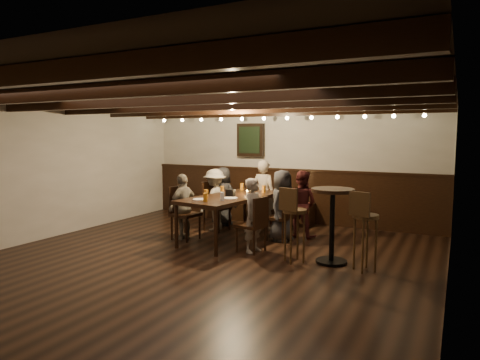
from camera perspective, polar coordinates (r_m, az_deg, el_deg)
The scene contains 27 objects.
room at distance 8.20m, azimuth 1.04°, elevation 0.54°, with size 7.00×7.00×7.00m.
dining_table at distance 7.55m, azimuth -1.05°, elevation -2.60°, with size 1.23×2.22×0.79m.
chair_left_near at distance 8.40m, azimuth -3.20°, elevation -4.73°, with size 0.49×0.49×0.95m.
chair_left_far at distance 7.73m, azimuth -7.36°, elevation -5.73°, with size 0.49×0.49×0.95m.
chair_right_near at distance 7.62m, azimuth 5.37°, elevation -6.09°, with size 0.44×0.44×0.86m.
chair_right_far at distance 6.87m, azimuth 1.61°, elevation -7.33°, with size 0.46×0.46×0.89m.
person_bench_left at distance 8.81m, azimuth -2.32°, elevation -2.17°, with size 0.59×0.38×1.20m, color #242427.
person_bench_centre at distance 8.41m, azimuth 3.18°, elevation -1.99°, with size 0.50×0.33×1.37m, color gray.
person_bench_right at distance 7.86m, azimuth 8.18°, elevation -3.17°, with size 0.59×0.46×1.22m, color #4D1B1A.
person_left_near at distance 8.37m, azimuth -3.38°, elevation -2.62°, with size 0.78×0.45×1.20m, color gray.
person_left_far at distance 7.70m, azimuth -7.56°, elevation -3.52°, with size 0.69×0.29×1.17m, color gray.
person_right_near at distance 7.53m, azimuth 5.60°, elevation -3.40°, with size 0.61×0.40×1.25m, color #2B2B2E.
person_right_far at distance 6.78m, azimuth 1.84°, elevation -4.74°, with size 0.43×0.28×1.18m, color gray.
pint_a at distance 8.25m, azimuth 0.25°, elevation -0.91°, with size 0.07×0.07×0.14m, color #BF7219.
pint_b at distance 7.92m, azimuth 3.19°, elevation -1.21°, with size 0.07×0.07×0.14m, color #BF7219.
pint_c at distance 7.79m, azimuth -2.40°, elevation -1.33°, with size 0.07×0.07×0.14m, color #BF7219.
pint_d at distance 7.52m, azimuth 1.70°, elevation -1.59°, with size 0.07×0.07×0.14m, color silver.
pint_e at distance 7.31m, azimuth -4.53°, elevation -1.83°, with size 0.07×0.07×0.14m, color #BF7219.
pint_f at distance 6.97m, azimuth -2.39°, elevation -2.19°, with size 0.07×0.07×0.14m, color silver.
pint_g at distance 6.87m, azimuth -4.65°, elevation -2.33°, with size 0.07×0.07×0.14m, color #BF7219.
plate_near at distance 7.08m, azimuth -5.38°, elevation -2.59°, with size 0.24×0.24×0.01m, color white.
plate_far at distance 7.19m, azimuth -1.30°, elevation -2.44°, with size 0.24×0.24×0.01m, color white.
condiment_caddy at distance 7.49m, azimuth -1.28°, elevation -1.70°, with size 0.15×0.10×0.12m, color black.
candle at distance 7.71m, azimuth 0.99°, elevation -1.74°, with size 0.05×0.05×0.05m, color beige.
high_top_table at distance 6.32m, azimuth 12.20°, elevation -4.50°, with size 0.62×0.62×1.09m.
bar_stool_left at distance 6.33m, azimuth 7.23°, elevation -7.21°, with size 0.37×0.39×1.11m.
bar_stool_right at distance 6.12m, azimuth 16.30°, elevation -7.86°, with size 0.38×0.40×1.11m.
Camera 1 is at (3.31, -5.12, 1.85)m, focal length 32.00 mm.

